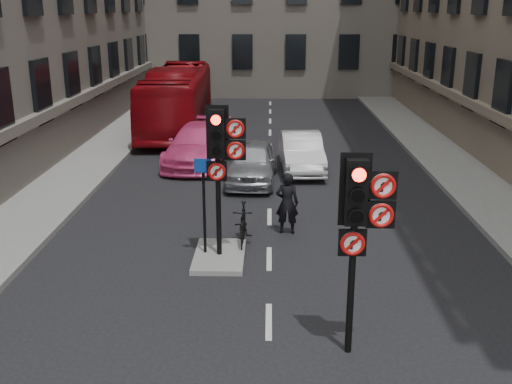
{
  "coord_description": "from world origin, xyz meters",
  "views": [
    {
      "loc": [
        -0.0,
        -8.29,
        5.83
      ],
      "look_at": [
        -0.25,
        2.07,
        2.6
      ],
      "focal_mm": 42.0,
      "sensor_mm": 36.0,
      "label": 1
    }
  ],
  "objects_px": {
    "car_pink": "(199,145)",
    "motorcycle": "(243,224)",
    "signal_far": "(221,149)",
    "car_white": "(301,152)",
    "motorcyclist": "(287,203)",
    "signal_near": "(360,213)",
    "info_sign": "(204,193)",
    "car_silver": "(252,162)",
    "bus_red": "(177,99)"
  },
  "relations": [
    {
      "from": "motorcycle",
      "to": "motorcyclist",
      "type": "distance_m",
      "value": 1.4
    },
    {
      "from": "signal_far",
      "to": "motorcyclist",
      "type": "relative_size",
      "value": 2.14
    },
    {
      "from": "info_sign",
      "to": "signal_near",
      "type": "bearing_deg",
      "value": -48.91
    },
    {
      "from": "car_silver",
      "to": "info_sign",
      "type": "bearing_deg",
      "value": -95.01
    },
    {
      "from": "car_pink",
      "to": "info_sign",
      "type": "height_order",
      "value": "info_sign"
    },
    {
      "from": "signal_near",
      "to": "signal_far",
      "type": "distance_m",
      "value": 4.77
    },
    {
      "from": "car_silver",
      "to": "info_sign",
      "type": "relative_size",
      "value": 1.73
    },
    {
      "from": "car_white",
      "to": "bus_red",
      "type": "bearing_deg",
      "value": 124.72
    },
    {
      "from": "signal_far",
      "to": "car_pink",
      "type": "relative_size",
      "value": 0.7
    },
    {
      "from": "bus_red",
      "to": "signal_far",
      "type": "bearing_deg",
      "value": -79.78
    },
    {
      "from": "car_pink",
      "to": "motorcycle",
      "type": "height_order",
      "value": "car_pink"
    },
    {
      "from": "car_white",
      "to": "info_sign",
      "type": "distance_m",
      "value": 8.63
    },
    {
      "from": "signal_far",
      "to": "car_white",
      "type": "distance_m",
      "value": 8.77
    },
    {
      "from": "signal_near",
      "to": "signal_far",
      "type": "bearing_deg",
      "value": 123.02
    },
    {
      "from": "signal_far",
      "to": "car_white",
      "type": "height_order",
      "value": "signal_far"
    },
    {
      "from": "motorcyclist",
      "to": "car_white",
      "type": "bearing_deg",
      "value": -93.04
    },
    {
      "from": "car_pink",
      "to": "signal_far",
      "type": "bearing_deg",
      "value": -74.55
    },
    {
      "from": "signal_near",
      "to": "car_silver",
      "type": "bearing_deg",
      "value": 101.1
    },
    {
      "from": "signal_near",
      "to": "bus_red",
      "type": "height_order",
      "value": "signal_near"
    },
    {
      "from": "signal_near",
      "to": "motorcyclist",
      "type": "distance_m",
      "value": 6.1
    },
    {
      "from": "signal_near",
      "to": "car_silver",
      "type": "height_order",
      "value": "signal_near"
    },
    {
      "from": "signal_far",
      "to": "car_silver",
      "type": "relative_size",
      "value": 0.88
    },
    {
      "from": "car_silver",
      "to": "car_pink",
      "type": "bearing_deg",
      "value": 134.49
    },
    {
      "from": "signal_far",
      "to": "info_sign",
      "type": "distance_m",
      "value": 1.16
    },
    {
      "from": "signal_near",
      "to": "info_sign",
      "type": "distance_m",
      "value": 5.17
    },
    {
      "from": "car_pink",
      "to": "motorcyclist",
      "type": "distance_m",
      "value": 8.01
    },
    {
      "from": "signal_near",
      "to": "info_sign",
      "type": "height_order",
      "value": "signal_near"
    },
    {
      "from": "car_pink",
      "to": "motorcycle",
      "type": "bearing_deg",
      "value": -70.31
    },
    {
      "from": "signal_near",
      "to": "signal_far",
      "type": "height_order",
      "value": "signal_far"
    },
    {
      "from": "motorcyclist",
      "to": "motorcycle",
      "type": "bearing_deg",
      "value": 36.61
    },
    {
      "from": "car_pink",
      "to": "motorcyclist",
      "type": "xyz_separation_m",
      "value": [
        3.2,
        -7.34,
        0.1
      ]
    },
    {
      "from": "signal_near",
      "to": "bus_red",
      "type": "distance_m",
      "value": 20.56
    },
    {
      "from": "car_white",
      "to": "motorcycle",
      "type": "relative_size",
      "value": 2.43
    },
    {
      "from": "motorcyclist",
      "to": "info_sign",
      "type": "relative_size",
      "value": 0.71
    },
    {
      "from": "car_silver",
      "to": "bus_red",
      "type": "bearing_deg",
      "value": 116.59
    },
    {
      "from": "info_sign",
      "to": "motorcyclist",
      "type": "bearing_deg",
      "value": 44.2
    },
    {
      "from": "car_silver",
      "to": "car_white",
      "type": "height_order",
      "value": "car_silver"
    },
    {
      "from": "motorcyclist",
      "to": "info_sign",
      "type": "xyz_separation_m",
      "value": [
        -2.01,
        -1.68,
        0.8
      ]
    },
    {
      "from": "car_white",
      "to": "info_sign",
      "type": "relative_size",
      "value": 1.76
    },
    {
      "from": "signal_near",
      "to": "motorcyclist",
      "type": "relative_size",
      "value": 2.14
    },
    {
      "from": "car_white",
      "to": "bus_red",
      "type": "xyz_separation_m",
      "value": [
        -5.66,
        7.41,
        0.83
      ]
    },
    {
      "from": "bus_red",
      "to": "car_white",
      "type": "bearing_deg",
      "value": -54.63
    },
    {
      "from": "bus_red",
      "to": "motorcycle",
      "type": "distance_m",
      "value": 15.16
    },
    {
      "from": "signal_far",
      "to": "signal_near",
      "type": "bearing_deg",
      "value": -56.98
    },
    {
      "from": "bus_red",
      "to": "motorcycle",
      "type": "height_order",
      "value": "bus_red"
    },
    {
      "from": "motorcyclist",
      "to": "signal_near",
      "type": "bearing_deg",
      "value": 103.17
    },
    {
      "from": "car_pink",
      "to": "info_sign",
      "type": "xyz_separation_m",
      "value": [
        1.19,
        -9.02,
        0.9
      ]
    },
    {
      "from": "car_white",
      "to": "motorcycle",
      "type": "height_order",
      "value": "car_white"
    },
    {
      "from": "signal_far",
      "to": "motorcycle",
      "type": "height_order",
      "value": "signal_far"
    },
    {
      "from": "signal_far",
      "to": "bus_red",
      "type": "distance_m",
      "value": 16.04
    }
  ]
}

